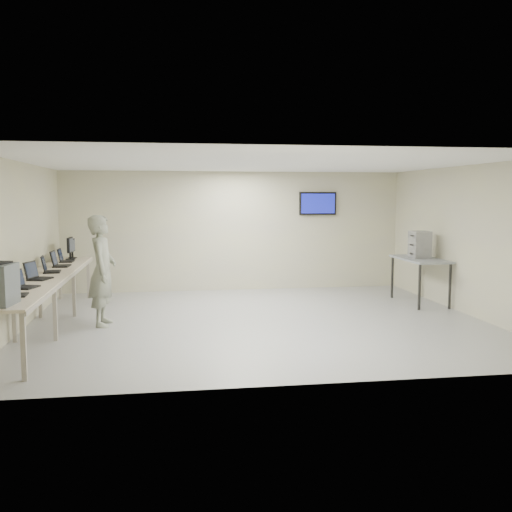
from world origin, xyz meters
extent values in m
cube|color=#B1B1B1|center=(0.00, 0.00, 0.00)|extent=(8.00, 7.00, 0.01)
cube|color=white|center=(0.00, 0.00, 2.80)|extent=(8.00, 7.00, 0.01)
cube|color=#B6AF9F|center=(0.00, 3.50, 1.40)|extent=(8.00, 0.01, 2.80)
cube|color=#B6AF9F|center=(0.00, -3.50, 1.40)|extent=(8.00, 0.01, 2.80)
cube|color=#B6AF9F|center=(-4.00, 0.00, 1.40)|extent=(0.01, 7.00, 2.80)
cube|color=#B6AF9F|center=(4.00, 0.00, 1.40)|extent=(0.01, 7.00, 2.80)
cube|color=#262626|center=(2.00, 3.48, 2.05)|extent=(0.15, 0.04, 0.15)
cube|color=black|center=(2.00, 3.44, 2.05)|extent=(0.90, 0.06, 0.55)
cube|color=#11188F|center=(2.00, 3.40, 2.05)|extent=(0.82, 0.01, 0.47)
cube|color=silver|center=(-3.60, 0.00, 0.88)|extent=(0.75, 6.00, 0.04)
cube|color=#A69D8F|center=(-3.23, 0.00, 0.85)|extent=(0.02, 6.00, 0.06)
cube|color=#A69D8F|center=(-3.30, -2.85, 0.43)|extent=(0.06, 0.06, 0.86)
cube|color=#A69D8F|center=(-3.90, -0.90, 0.43)|extent=(0.06, 0.06, 0.86)
cube|color=#A69D8F|center=(-3.30, -0.90, 0.43)|extent=(0.06, 0.06, 0.86)
cube|color=#A69D8F|center=(-3.90, 0.90, 0.43)|extent=(0.06, 0.06, 0.86)
cube|color=#A69D8F|center=(-3.30, 0.90, 0.43)|extent=(0.06, 0.06, 0.86)
cube|color=#A69D8F|center=(-3.90, 2.85, 0.43)|extent=(0.06, 0.06, 0.86)
cube|color=#A69D8F|center=(-3.30, 2.85, 0.43)|extent=(0.06, 0.06, 0.86)
cube|color=black|center=(-3.56, -2.00, 0.91)|extent=(0.26, 0.34, 0.02)
cube|color=black|center=(-3.68, -2.00, 1.04)|extent=(0.08, 0.31, 0.23)
cube|color=#171E30|center=(-3.66, -2.00, 1.04)|extent=(0.06, 0.28, 0.20)
cube|color=black|center=(-3.60, -1.33, 0.91)|extent=(0.34, 0.41, 0.02)
cube|color=black|center=(-3.72, -1.33, 1.05)|extent=(0.16, 0.33, 0.25)
cube|color=#171E30|center=(-3.71, -1.33, 1.05)|extent=(0.13, 0.29, 0.21)
cube|color=black|center=(-3.59, -0.47, 0.91)|extent=(0.37, 0.44, 0.02)
cube|color=black|center=(-3.73, -0.47, 1.06)|extent=(0.17, 0.36, 0.27)
cube|color=#171E30|center=(-3.71, -0.47, 1.06)|extent=(0.14, 0.31, 0.22)
cube|color=black|center=(-3.57, 0.39, 0.91)|extent=(0.31, 0.40, 0.02)
cube|color=black|center=(-3.71, 0.39, 1.06)|extent=(0.11, 0.36, 0.27)
cube|color=#171E30|center=(-3.69, 0.39, 1.06)|extent=(0.08, 0.32, 0.22)
cube|color=black|center=(-3.55, 1.22, 0.91)|extent=(0.29, 0.40, 0.02)
cube|color=black|center=(-3.69, 1.22, 1.06)|extent=(0.08, 0.37, 0.28)
cube|color=#171E30|center=(-3.68, 1.22, 1.06)|extent=(0.06, 0.32, 0.23)
cube|color=black|center=(-3.59, 2.00, 0.91)|extent=(0.25, 0.35, 0.02)
cube|color=black|center=(-3.72, 2.00, 1.05)|extent=(0.07, 0.33, 0.25)
cube|color=#171E30|center=(-3.70, 2.00, 1.05)|extent=(0.05, 0.29, 0.21)
cylinder|color=black|center=(-3.60, 2.47, 0.91)|extent=(0.21, 0.21, 0.02)
cube|color=black|center=(-3.60, 2.47, 1.00)|extent=(0.04, 0.03, 0.17)
cube|color=black|center=(-3.60, 2.47, 1.21)|extent=(0.05, 0.47, 0.31)
cube|color=#171E30|center=(-3.57, 2.47, 1.21)|extent=(0.00, 0.43, 0.27)
cylinder|color=black|center=(-3.60, 2.75, 0.91)|extent=(0.18, 0.18, 0.01)
cube|color=black|center=(-3.60, 2.75, 0.99)|extent=(0.04, 0.03, 0.15)
cube|color=black|center=(-3.60, 2.75, 1.17)|extent=(0.05, 0.41, 0.28)
cube|color=#171E30|center=(-3.57, 2.75, 1.17)|extent=(0.00, 0.38, 0.24)
imported|color=gray|center=(-2.69, 0.08, 0.95)|extent=(0.49, 0.72, 1.91)
cube|color=gray|center=(3.60, 1.19, 0.92)|extent=(0.74, 1.58, 0.04)
cube|color=#262626|center=(3.28, 0.50, 0.45)|extent=(0.04, 0.04, 0.90)
cube|color=#262626|center=(3.28, 1.87, 0.45)|extent=(0.04, 0.04, 0.90)
cube|color=#262626|center=(3.92, 0.50, 0.45)|extent=(0.04, 0.04, 0.90)
cube|color=#262626|center=(3.92, 1.87, 0.45)|extent=(0.04, 0.04, 0.90)
cube|color=gray|center=(3.58, 1.19, 1.04)|extent=(0.36, 0.39, 0.19)
cube|color=gray|center=(3.58, 1.19, 1.23)|extent=(0.36, 0.39, 0.19)
cube|color=gray|center=(3.58, 1.19, 1.41)|extent=(0.36, 0.39, 0.19)
camera|label=1|loc=(-1.56, -9.89, 2.22)|focal=40.00mm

